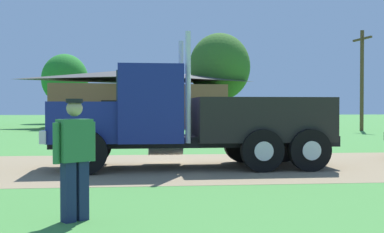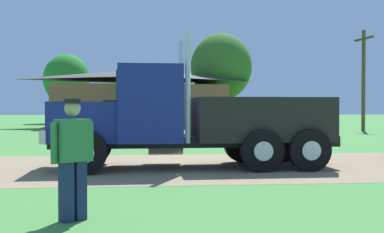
% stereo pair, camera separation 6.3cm
% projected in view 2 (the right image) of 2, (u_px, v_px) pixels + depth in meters
% --- Properties ---
extents(ground_plane, '(200.00, 200.00, 0.00)m').
position_uv_depth(ground_plane, '(186.00, 166.00, 13.54)').
color(ground_plane, '#45863B').
extents(dirt_track, '(120.00, 6.79, 0.01)m').
position_uv_depth(dirt_track, '(186.00, 166.00, 13.54)').
color(dirt_track, '#8C795A').
rests_on(dirt_track, ground_plane).
extents(truck_foreground_white, '(7.81, 2.75, 3.58)m').
position_uv_depth(truck_foreground_white, '(192.00, 120.00, 13.24)').
color(truck_foreground_white, black).
rests_on(truck_foreground_white, ground_plane).
extents(visitor_walking_mid, '(0.56, 0.49, 1.77)m').
position_uv_depth(visitor_walking_mid, '(73.00, 153.00, 7.00)').
color(visitor_walking_mid, '#33723F').
rests_on(visitor_walking_mid, ground_plane).
extents(shed_building, '(14.97, 9.23, 4.87)m').
position_uv_depth(shed_building, '(139.00, 99.00, 40.69)').
color(shed_building, brown).
rests_on(shed_building, ground_plane).
extents(utility_pole_near, '(0.44, 2.20, 7.11)m').
position_uv_depth(utility_pole_near, '(363.00, 77.00, 34.25)').
color(utility_pole_near, brown).
rests_on(utility_pole_near, ground_plane).
extents(tree_mid, '(4.83, 4.83, 7.31)m').
position_uv_depth(tree_mid, '(67.00, 79.00, 51.15)').
color(tree_mid, '#513823').
rests_on(tree_mid, ground_plane).
extents(tree_right, '(5.53, 5.53, 8.40)m').
position_uv_depth(tree_right, '(221.00, 67.00, 43.91)').
color(tree_right, '#513823').
rests_on(tree_right, ground_plane).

